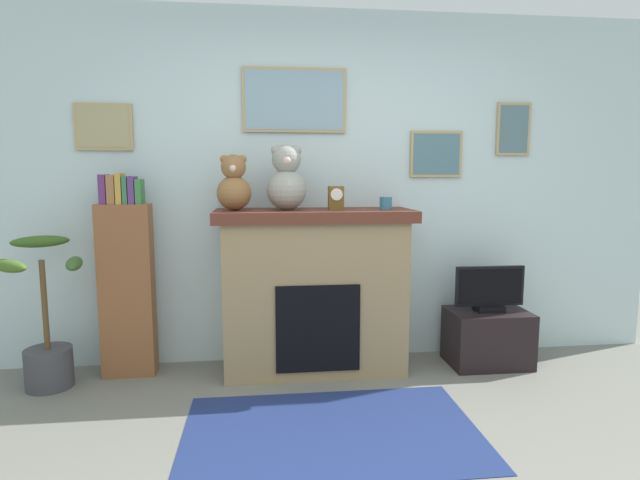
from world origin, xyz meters
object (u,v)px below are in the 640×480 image
object	(u,v)px
potted_plant	(47,338)
candle_jar	(386,203)
teddy_bear_cream	(234,185)
bookshelf	(127,283)
teddy_bear_brown	(287,181)
mantel_clock	(336,198)
tv_stand	(487,337)
fireplace	(314,290)
television	(490,290)

from	to	relation	value
potted_plant	candle_jar	distance (m)	2.46
teddy_bear_cream	bookshelf	bearing A→B (deg)	174.92
teddy_bear_cream	potted_plant	bearing A→B (deg)	-175.52
bookshelf	teddy_bear_cream	world-z (taller)	teddy_bear_cream
teddy_bear_brown	bookshelf	bearing A→B (deg)	176.55
mantel_clock	teddy_bear_brown	xyz separation A→B (m)	(-0.34, 0.00, 0.12)
tv_stand	mantel_clock	world-z (taller)	mantel_clock
fireplace	teddy_bear_brown	size ratio (longest dim) A/B	3.09
potted_plant	tv_stand	world-z (taller)	potted_plant
fireplace	bookshelf	xyz separation A→B (m)	(-1.31, 0.05, 0.07)
fireplace	mantel_clock	bearing A→B (deg)	-7.16
potted_plant	teddy_bear_brown	size ratio (longest dim) A/B	2.23
fireplace	tv_stand	world-z (taller)	fireplace
candle_jar	mantel_clock	size ratio (longest dim) A/B	0.54
potted_plant	television	world-z (taller)	potted_plant
fireplace	tv_stand	bearing A→B (deg)	-2.27
bookshelf	teddy_bear_brown	bearing A→B (deg)	-3.45
bookshelf	candle_jar	bearing A→B (deg)	-2.10
teddy_bear_cream	teddy_bear_brown	bearing A→B (deg)	-0.01
mantel_clock	television	bearing A→B (deg)	-1.68
television	bookshelf	bearing A→B (deg)	177.77
fireplace	bookshelf	size ratio (longest dim) A/B	0.98
bookshelf	mantel_clock	bearing A→B (deg)	-2.66
television	mantel_clock	distance (m)	1.33
teddy_bear_brown	fireplace	bearing A→B (deg)	5.41
fireplace	teddy_bear_brown	world-z (taller)	teddy_bear_brown
potted_plant	television	distance (m)	3.09
television	teddy_bear_cream	xyz separation A→B (m)	(-1.85, 0.03, 0.77)
tv_stand	mantel_clock	xyz separation A→B (m)	(-1.14, 0.03, 1.04)
candle_jar	teddy_bear_cream	xyz separation A→B (m)	(-1.06, -0.00, 0.13)
television	candle_jar	bearing A→B (deg)	177.46
teddy_bear_cream	teddy_bear_brown	world-z (taller)	teddy_bear_brown
tv_stand	candle_jar	size ratio (longest dim) A/B	6.57
bookshelf	teddy_bear_brown	xyz separation A→B (m)	(1.11, -0.07, 0.70)
bookshelf	potted_plant	bearing A→B (deg)	-161.22
potted_plant	candle_jar	size ratio (longest dim) A/B	11.36
television	teddy_bear_brown	bearing A→B (deg)	178.68
fireplace	television	distance (m)	1.29
potted_plant	fireplace	bearing A→B (deg)	3.68
potted_plant	tv_stand	bearing A→B (deg)	1.19
potted_plant	tv_stand	distance (m)	3.09
mantel_clock	fireplace	bearing A→B (deg)	172.84
television	teddy_bear_brown	size ratio (longest dim) A/B	1.15
candle_jar	mantel_clock	distance (m)	0.36
television	candle_jar	world-z (taller)	candle_jar
mantel_clock	candle_jar	bearing A→B (deg)	0.21
fireplace	candle_jar	world-z (taller)	candle_jar
candle_jar	potted_plant	bearing A→B (deg)	-177.57
candle_jar	bookshelf	bearing A→B (deg)	177.90
mantel_clock	teddy_bear_cream	size ratio (longest dim) A/B	0.43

